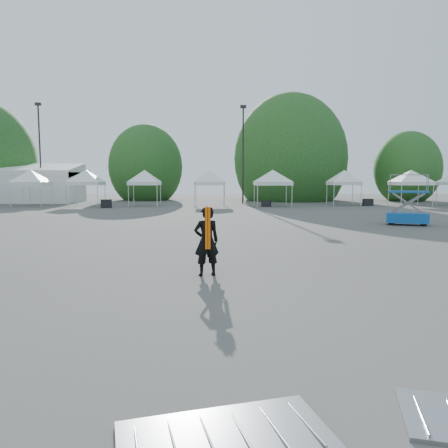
{
  "coord_description": "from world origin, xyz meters",
  "views": [
    {
      "loc": [
        0.03,
        -12.26,
        2.57
      ],
      "look_at": [
        0.32,
        -0.22,
        1.3
      ],
      "focal_mm": 35.0,
      "sensor_mm": 36.0,
      "label": 1
    }
  ],
  "objects": [
    {
      "name": "ground",
      "position": [
        0.0,
        0.0,
        0.0
      ],
      "size": [
        120.0,
        120.0,
        0.0
      ],
      "primitive_type": "plane",
      "color": "#474442",
      "rests_on": "ground"
    },
    {
      "name": "tree_mid_w",
      "position": [
        -8.0,
        40.0,
        3.93
      ],
      "size": [
        4.16,
        4.16,
        6.33
      ],
      "color": "#382314",
      "rests_on": "ground"
    },
    {
      "name": "tent_d",
      "position": [
        -6.36,
        28.55,
        3.06
      ],
      "size": [
        3.92,
        3.92,
        3.88
      ],
      "color": "silver",
      "rests_on": "ground"
    },
    {
      "name": "man",
      "position": [
        -0.16,
        -0.92,
        0.92
      ],
      "size": [
        0.76,
        0.6,
        1.84
      ],
      "rotation": [
        0.0,
        0.0,
        3.41
      ],
      "color": "black",
      "rests_on": "ground"
    },
    {
      "name": "light_pole_east",
      "position": [
        3.0,
        32.0,
        5.52
      ],
      "size": [
        0.6,
        0.25,
        9.8
      ],
      "color": "black",
      "rests_on": "ground"
    },
    {
      "name": "light_pole_west",
      "position": [
        -18.0,
        34.0,
        5.77
      ],
      "size": [
        0.6,
        0.25,
        10.3
      ],
      "color": "black",
      "rests_on": "ground"
    },
    {
      "name": "tent_h",
      "position": [
        18.38,
        28.07,
        3.06
      ],
      "size": [
        4.39,
        4.39,
        3.88
      ],
      "color": "silver",
      "rests_on": "ground"
    },
    {
      "name": "crate_east",
      "position": [
        14.44,
        28.1,
        0.33
      ],
      "size": [
        0.89,
        0.71,
        0.66
      ],
      "primitive_type": "cube",
      "rotation": [
        0.0,
        0.0,
        -0.05
      ],
      "color": "black",
      "rests_on": "ground"
    },
    {
      "name": "tent_c",
      "position": [
        -11.64,
        28.15,
        3.06
      ],
      "size": [
        4.1,
        4.1,
        3.88
      ],
      "color": "silver",
      "rests_on": "ground"
    },
    {
      "name": "tree_mid_e",
      "position": [
        9.0,
        39.0,
        4.84
      ],
      "size": [
        5.12,
        5.12,
        7.79
      ],
      "color": "#382314",
      "rests_on": "ground"
    },
    {
      "name": "scissor_lift",
      "position": [
        10.67,
        11.36,
        1.4
      ],
      "size": [
        2.39,
        1.77,
        2.77
      ],
      "rotation": [
        0.0,
        0.0,
        -0.37
      ],
      "color": "#0C4CA1",
      "rests_on": "ground"
    },
    {
      "name": "crate_mid",
      "position": [
        4.78,
        26.94,
        0.3
      ],
      "size": [
        0.94,
        0.84,
        0.6
      ],
      "primitive_type": "cube",
      "rotation": [
        0.0,
        0.0,
        -0.37
      ],
      "color": "black",
      "rests_on": "ground"
    },
    {
      "name": "tree_far_e",
      "position": [
        22.0,
        37.0,
        3.63
      ],
      "size": [
        3.84,
        3.84,
        5.84
      ],
      "color": "#382314",
      "rests_on": "ground"
    },
    {
      "name": "tent_f",
      "position": [
        5.41,
        27.52,
        3.06
      ],
      "size": [
        4.59,
        4.59,
        3.88
      ],
      "color": "silver",
      "rests_on": "ground"
    },
    {
      "name": "tent_b",
      "position": [
        -16.76,
        28.45,
        3.06
      ],
      "size": [
        4.07,
        4.07,
        3.88
      ],
      "color": "silver",
      "rests_on": "ground"
    },
    {
      "name": "tent_e",
      "position": [
        -0.33,
        28.21,
        3.06
      ],
      "size": [
        4.07,
        4.07,
        3.88
      ],
      "color": "silver",
      "rests_on": "ground"
    },
    {
      "name": "crate_west",
      "position": [
        -9.31,
        25.83,
        0.36
      ],
      "size": [
        1.09,
        0.94,
        0.73
      ],
      "primitive_type": "cube",
      "rotation": [
        0.0,
        0.0,
        0.25
      ],
      "color": "black",
      "rests_on": "ground"
    },
    {
      "name": "marquee",
      "position": [
        -22.0,
        35.0,
        1.97
      ],
      "size": [
        15.0,
        6.25,
        4.23
      ],
      "color": "white",
      "rests_on": "ground"
    },
    {
      "name": "tent_g",
      "position": [
        12.35,
        28.84,
        3.06
      ],
      "size": [
        3.86,
        3.86,
        3.88
      ],
      "color": "silver",
      "rests_on": "ground"
    },
    {
      "name": "barrier_left",
      "position": [
        0.13,
        -8.2,
        0.03
      ],
      "size": [
        2.28,
        1.52,
        0.07
      ],
      "rotation": [
        0.0,
        0.0,
        0.25
      ],
      "color": "#94969B",
      "rests_on": "ground"
    }
  ]
}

